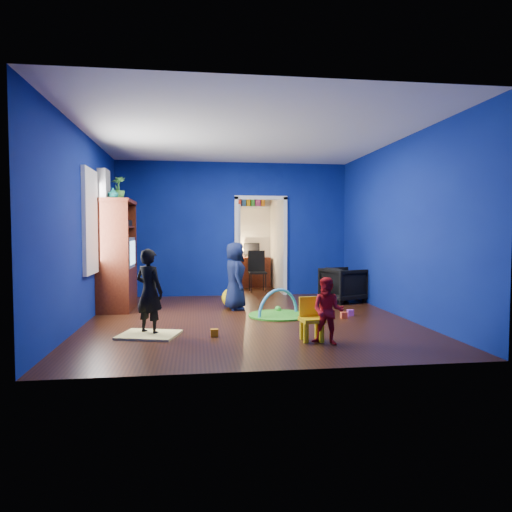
{
  "coord_description": "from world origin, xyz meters",
  "views": [
    {
      "loc": [
        -0.83,
        -7.18,
        1.39
      ],
      "look_at": [
        0.18,
        0.4,
        0.99
      ],
      "focal_mm": 32.0,
      "sensor_mm": 36.0,
      "label": 1
    }
  ],
  "objects": [
    {
      "name": "book_shelf",
      "position": [
        0.6,
        4.37,
        2.02
      ],
      "size": [
        0.88,
        0.24,
        0.04
      ],
      "primitive_type": "cube",
      "color": "white",
      "rests_on": "study_desk"
    },
    {
      "name": "wall_left",
      "position": [
        -2.5,
        0.0,
        1.45
      ],
      "size": [
        0.02,
        5.5,
        2.9
      ],
      "primitive_type": "cube",
      "color": "navy",
      "rests_on": "floor"
    },
    {
      "name": "alcove",
      "position": [
        0.6,
        3.62,
        1.25
      ],
      "size": [
        1.0,
        1.75,
        2.5
      ],
      "primitive_type": null,
      "color": "silver",
      "rests_on": "floor"
    },
    {
      "name": "study_desk",
      "position": [
        0.6,
        4.26,
        0.38
      ],
      "size": [
        0.88,
        0.44,
        0.75
      ],
      "primitive_type": "cube",
      "color": "#3D140A",
      "rests_on": "floor"
    },
    {
      "name": "armchair",
      "position": [
        2.1,
        1.53,
        0.34
      ],
      "size": [
        0.96,
        0.94,
        0.69
      ],
      "primitive_type": "imported",
      "rotation": [
        0.0,
        0.0,
        1.91
      ],
      "color": "black",
      "rests_on": "floor"
    },
    {
      "name": "tv_armoire",
      "position": [
        -2.22,
        1.2,
        0.98
      ],
      "size": [
        0.58,
        1.14,
        1.96
      ],
      "primitive_type": "cube",
      "color": "#381609",
      "rests_on": "floor"
    },
    {
      "name": "ceiling",
      "position": [
        0.0,
        0.0,
        2.9
      ],
      "size": [
        5.0,
        5.5,
        0.01
      ],
      "primitive_type": "cube",
      "color": "white",
      "rests_on": "wall_back"
    },
    {
      "name": "toy_3",
      "position": [
        1.71,
        0.04,
        0.05
      ],
      "size": [
        0.1,
        0.08,
        0.1
      ],
      "primitive_type": "cube",
      "color": "#C148BD",
      "rests_on": "floor"
    },
    {
      "name": "hopper_ball",
      "position": [
        -0.18,
        1.15,
        0.18
      ],
      "size": [
        0.36,
        0.36,
        0.36
      ],
      "primitive_type": "sphere",
      "color": "yellow",
      "rests_on": "floor"
    },
    {
      "name": "wall_right",
      "position": [
        2.5,
        0.0,
        1.45
      ],
      "size": [
        0.02,
        5.5,
        2.9
      ],
      "primitive_type": "cube",
      "color": "navy",
      "rests_on": "floor"
    },
    {
      "name": "toddler_red",
      "position": [
        0.79,
        -1.77,
        0.41
      ],
      "size": [
        0.5,
        0.46,
        0.83
      ],
      "primitive_type": "imported",
      "rotation": [
        0.0,
        0.0,
        -0.46
      ],
      "color": "#B11228",
      "rests_on": "floor"
    },
    {
      "name": "kid_chair",
      "position": [
        0.64,
        -1.57,
        0.25
      ],
      "size": [
        0.31,
        0.31,
        0.5
      ],
      "primitive_type": "cube",
      "rotation": [
        0.0,
        0.0,
        0.12
      ],
      "color": "yellow",
      "rests_on": "floor"
    },
    {
      "name": "desk_lamp",
      "position": [
        0.32,
        4.32,
        0.93
      ],
      "size": [
        0.14,
        0.14,
        0.14
      ],
      "primitive_type": "sphere",
      "color": "#FFD88C",
      "rests_on": "study_desk"
    },
    {
      "name": "wall_front",
      "position": [
        0.0,
        -2.75,
        1.45
      ],
      "size": [
        5.0,
        0.02,
        2.9
      ],
      "primitive_type": "cube",
      "color": "navy",
      "rests_on": "floor"
    },
    {
      "name": "vase",
      "position": [
        -2.22,
        0.9,
        2.05
      ],
      "size": [
        0.21,
        0.21,
        0.18
      ],
      "primitive_type": "imported",
      "rotation": [
        0.0,
        0.0,
        0.24
      ],
      "color": "#0C5260",
      "rests_on": "tv_armoire"
    },
    {
      "name": "potted_plant",
      "position": [
        -2.22,
        1.42,
        2.18
      ],
      "size": [
        0.31,
        0.31,
        0.44
      ],
      "primitive_type": "imported",
      "rotation": [
        0.0,
        0.0,
        -0.28
      ],
      "color": "green",
      "rests_on": "tv_armoire"
    },
    {
      "name": "crt_tv",
      "position": [
        -2.18,
        1.2,
        1.02
      ],
      "size": [
        0.46,
        0.7,
        0.54
      ],
      "primitive_type": "cube",
      "color": "silver",
      "rests_on": "tv_armoire"
    },
    {
      "name": "window_left",
      "position": [
        -2.48,
        0.35,
        1.55
      ],
      "size": [
        0.03,
        0.95,
        1.55
      ],
      "primitive_type": "cube",
      "color": "white",
      "rests_on": "wall_left"
    },
    {
      "name": "child_black",
      "position": [
        -1.45,
        -0.92,
        0.58
      ],
      "size": [
        0.51,
        0.47,
        1.16
      ],
      "primitive_type": "imported",
      "rotation": [
        0.0,
        0.0,
        2.53
      ],
      "color": "black",
      "rests_on": "floor"
    },
    {
      "name": "folding_chair",
      "position": [
        0.6,
        3.3,
        0.46
      ],
      "size": [
        0.4,
        0.4,
        0.92
      ],
      "primitive_type": "cube",
      "color": "black",
      "rests_on": "floor"
    },
    {
      "name": "doorway",
      "position": [
        0.6,
        2.75,
        1.05
      ],
      "size": [
        1.16,
        0.1,
        2.1
      ],
      "primitive_type": "cube",
      "color": "white",
      "rests_on": "floor"
    },
    {
      "name": "curtain",
      "position": [
        -2.37,
        0.9,
        1.25
      ],
      "size": [
        0.14,
        0.42,
        2.4
      ],
      "primitive_type": "cube",
      "color": "slate",
      "rests_on": "floor"
    },
    {
      "name": "toy_2",
      "position": [
        0.59,
        0.57,
        0.06
      ],
      "size": [
        0.11,
        0.11,
        0.11
      ],
      "primitive_type": "sphere",
      "color": "green",
      "rests_on": "floor"
    },
    {
      "name": "floor",
      "position": [
        0.0,
        0.0,
        0.0
      ],
      "size": [
        5.0,
        5.5,
        0.01
      ],
      "primitive_type": "cube",
      "color": "black",
      "rests_on": "ground"
    },
    {
      "name": "wall_back",
      "position": [
        0.0,
        2.75,
        1.45
      ],
      "size": [
        5.0,
        0.02,
        2.9
      ],
      "primitive_type": "cube",
      "color": "navy",
      "rests_on": "floor"
    },
    {
      "name": "desk_monitor",
      "position": [
        0.6,
        4.38,
        0.95
      ],
      "size": [
        0.4,
        0.05,
        0.32
      ],
      "primitive_type": "cube",
      "color": "black",
      "rests_on": "study_desk"
    },
    {
      "name": "play_mat",
      "position": [
        0.53,
        0.18,
        0.01
      ],
      "size": [
        0.99,
        0.99,
        0.03
      ],
      "primitive_type": "cylinder",
      "color": "#4CA024",
      "rests_on": "floor"
    },
    {
      "name": "child_navy",
      "position": [
        -0.13,
        0.9,
        0.6
      ],
      "size": [
        0.41,
        0.61,
        1.21
      ],
      "primitive_type": "imported",
      "rotation": [
        0.0,
        0.0,
        1.61
      ],
      "color": "#10113C",
      "rests_on": "floor"
    },
    {
      "name": "yellow_blanket",
      "position": [
        -1.45,
        -1.02,
        0.01
      ],
      "size": [
        0.88,
        0.78,
        0.03
      ],
      "primitive_type": "cube",
      "rotation": [
        0.0,
        0.0,
        -0.27
      ],
      "color": "#F2E07A",
      "rests_on": "floor"
    },
    {
      "name": "toy_0",
      "position": [
        1.54,
        -0.16,
        0.05
      ],
      "size": [
        0.1,
        0.08,
        0.1
      ],
      "primitive_type": "cube",
      "color": "#E64926",
      "rests_on": "floor"
    },
    {
      "name": "toy_1",
      "position": [
        -0.59,
        -1.17,
        0.05
      ],
      "size": [
        0.1,
        0.08,
        0.1
      ],
      "primitive_type": "cube",
      "color": "orange",
      "rests_on": "floor"
    },
    {
      "name": "toy_arch",
      "position": [
        0.53,
        0.18,
        0.02
      ],
      "size": [
        0.77,
        0.52,
        0.89
      ],
      "primitive_type": "torus",
      "rotation": [
        1.57,
        0.0,
        0.57
      ],
      "color": "#3F8CD8",
      "rests_on": "floor"
    }
  ]
}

